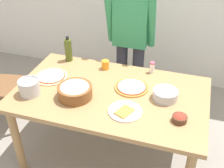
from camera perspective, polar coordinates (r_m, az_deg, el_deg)
name	(u,v)px	position (r m, az deg, el deg)	size (l,w,h in m)	color
ground	(110,155)	(2.89, -0.31, -14.00)	(8.00, 8.00, 0.00)	gray
dining_table	(110,101)	(2.44, -0.35, -3.38)	(1.60, 0.96, 0.76)	#A37A4C
person_cook	(131,36)	(2.93, 3.79, 9.54)	(0.49, 0.25, 1.62)	#2D2D38
pizza_raw_on_board	(51,76)	(2.63, -12.06, 1.48)	(0.29, 0.29, 0.02)	beige
pizza_cooked_on_tray	(131,87)	(2.43, 3.91, -0.63)	(0.29, 0.29, 0.02)	#C67A33
plate_with_slice	(125,111)	(2.17, 2.61, -5.44)	(0.26, 0.26, 0.02)	white
popcorn_bowl	(75,90)	(2.31, -7.41, -1.29)	(0.28, 0.28, 0.11)	brown
mixing_bowl_steel	(165,95)	(2.33, 10.57, -2.11)	(0.20, 0.20, 0.08)	#B7B7BC
small_sauce_bowl	(180,118)	(2.14, 13.35, -6.62)	(0.11, 0.11, 0.06)	#4C2D1E
olive_oil_bottle	(68,50)	(2.83, -8.70, 6.73)	(0.07, 0.07, 0.26)	#47561E
steel_pot	(29,87)	(2.42, -16.19, -0.60)	(0.17, 0.17, 0.13)	#B7B7BC
cup_orange	(105,65)	(2.68, -1.33, 3.88)	(0.07, 0.07, 0.09)	orange
salt_shaker	(152,67)	(2.65, 7.99, 3.30)	(0.04, 0.04, 0.11)	white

